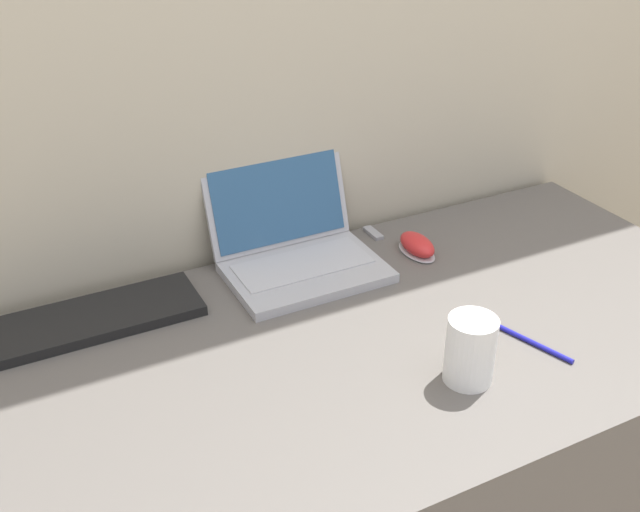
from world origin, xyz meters
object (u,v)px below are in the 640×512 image
(drink_cup, at_px, (470,349))
(external_keyboard, at_px, (97,318))
(laptop, at_px, (295,244))
(pen, at_px, (533,343))
(computer_mouse, at_px, (417,245))
(usb_stick, at_px, (373,233))

(drink_cup, xyz_separation_m, external_keyboard, (-0.51, 0.44, -0.05))
(laptop, bearing_deg, pen, -60.20)
(computer_mouse, relative_size, usb_stick, 1.80)
(external_keyboard, bearing_deg, usb_stick, 5.90)
(computer_mouse, distance_m, pen, 0.37)
(usb_stick, bearing_deg, external_keyboard, -174.10)
(computer_mouse, bearing_deg, laptop, 164.61)
(laptop, relative_size, pen, 2.07)
(computer_mouse, xyz_separation_m, pen, (-0.00, -0.37, -0.01))
(computer_mouse, distance_m, external_keyboard, 0.67)
(laptop, bearing_deg, usb_stick, 11.81)
(computer_mouse, bearing_deg, drink_cup, -112.41)
(computer_mouse, relative_size, external_keyboard, 0.29)
(drink_cup, bearing_deg, usb_stick, 76.50)
(computer_mouse, bearing_deg, usb_stick, 109.32)
(usb_stick, height_order, pen, same)
(usb_stick, bearing_deg, computer_mouse, -70.68)
(drink_cup, xyz_separation_m, usb_stick, (0.12, 0.51, -0.06))
(laptop, bearing_deg, computer_mouse, -15.39)
(computer_mouse, xyz_separation_m, external_keyboard, (-0.67, 0.05, -0.01))
(external_keyboard, xyz_separation_m, usb_stick, (0.63, 0.06, -0.01))
(laptop, distance_m, drink_cup, 0.47)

